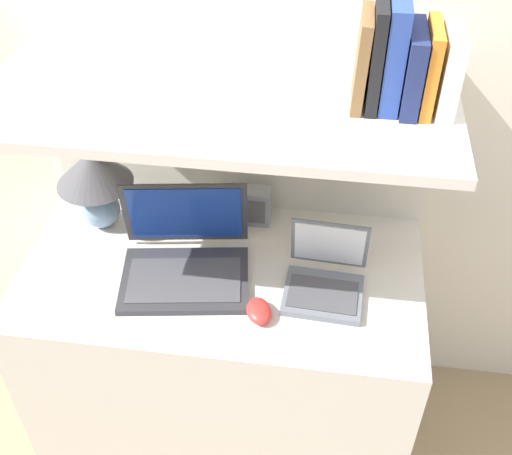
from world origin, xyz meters
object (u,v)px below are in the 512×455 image
laptop_small (325,278)px  book_orange (430,68)px  table_lamp (94,178)px  book_navy (413,69)px  book_blue (394,55)px  router_box (251,205)px  laptop_large (185,258)px  computer_mouse (259,311)px  book_black (377,55)px  book_brown (362,60)px  book_white (449,72)px

laptop_small → book_orange: (0.19, 0.10, 0.60)m
table_lamp → book_navy: 0.98m
book_blue → book_orange: bearing=0.0°
laptop_small → router_box: bearing=133.0°
router_box → book_blue: size_ratio=0.50×
laptop_large → book_blue: (0.51, 0.08, 0.62)m
computer_mouse → book_navy: book_navy is taller
book_blue → book_black: book_blue is taller
laptop_small → computer_mouse: bearing=-143.2°
router_box → book_navy: size_ratio=0.66×
book_brown → book_orange: bearing=0.0°
laptop_large → book_navy: bearing=8.7°
book_navy → book_blue: (-0.05, 0.00, 0.03)m
table_lamp → book_black: bearing=-6.5°
book_white → book_navy: (-0.08, 0.00, 0.00)m
book_orange → book_brown: book_brown is taller
laptop_large → router_box: bearing=58.7°
table_lamp → book_blue: 0.95m
book_orange → book_black: bearing=180.0°
computer_mouse → book_orange: bearing=32.3°
book_navy → book_brown: (-0.12, 0.00, 0.01)m
computer_mouse → book_orange: book_orange is taller
laptop_small → book_black: size_ratio=0.94×
router_box → book_orange: 0.75m
laptop_large → book_blue: bearing=9.5°
computer_mouse → laptop_large: bearing=148.7°
table_lamp → book_white: bearing=-5.3°
book_navy → computer_mouse: bearing=-144.8°
book_navy → book_black: book_black is taller
router_box → book_blue: 0.73m
book_brown → book_black: bearing=0.0°
computer_mouse → book_blue: size_ratio=0.45×
book_navy → book_black: 0.09m
book_white → book_navy: bearing=180.0°
book_white → laptop_large: bearing=-172.4°
laptop_large → book_black: book_black is taller
book_black → computer_mouse: bearing=-136.2°
table_lamp → book_white: (0.94, -0.09, 0.46)m
book_black → book_white: bearing=0.0°
computer_mouse → book_black: size_ratio=0.46×
book_white → book_brown: 0.20m
laptop_large → book_navy: 0.81m
laptop_small → book_blue: book_blue is taller
book_orange → book_navy: size_ratio=1.05×
table_lamp → router_box: bearing=9.9°
book_orange → book_white: bearing=0.0°
book_orange → book_navy: 0.04m
laptop_small → book_white: 0.65m
book_white → book_black: bearing=180.0°
computer_mouse → laptop_small: bearing=36.8°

